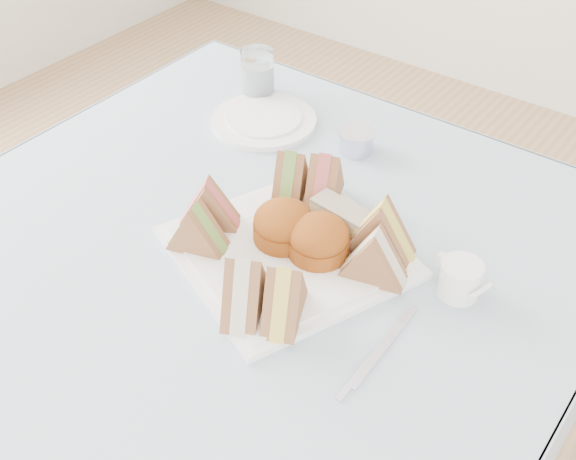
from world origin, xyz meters
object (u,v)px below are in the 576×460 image
Objects in this scene: serving_plate at (288,252)px; creamer_jug at (460,279)px; table at (253,395)px; water_glass at (258,74)px.

serving_plate is 5.08× the size of creamer_jug.
table is at bearing -146.88° from creamer_jug.
serving_plate is at bearing 17.52° from table.
water_glass is at bearing 155.93° from serving_plate.
table is at bearing -54.12° from water_glass.
table is at bearing -140.33° from serving_plate.
water_glass is at bearing 125.88° from table.
creamer_jug reaches higher than serving_plate.
water_glass is (-0.34, 0.35, 0.04)m from serving_plate.
water_glass is 1.60× the size of creamer_jug.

